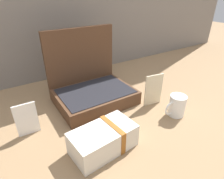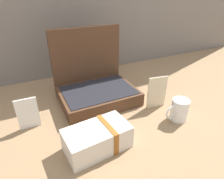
{
  "view_description": "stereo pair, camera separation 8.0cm",
  "coord_description": "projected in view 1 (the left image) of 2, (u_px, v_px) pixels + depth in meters",
  "views": [
    {
      "loc": [
        -0.39,
        -0.62,
        0.53
      ],
      "look_at": [
        -0.0,
        -0.02,
        0.14
      ],
      "focal_mm": 30.38,
      "sensor_mm": 36.0,
      "label": 1
    },
    {
      "loc": [
        -0.32,
        -0.65,
        0.53
      ],
      "look_at": [
        -0.0,
        -0.02,
        0.14
      ],
      "focal_mm": 30.38,
      "sensor_mm": 36.0,
      "label": 2
    }
  ],
  "objects": [
    {
      "name": "open_suitcase",
      "position": [
        91.0,
        86.0,
        0.98
      ],
      "size": [
        0.38,
        0.3,
        0.36
      ],
      "color": "#4C301E",
      "rests_on": "ground_plane"
    },
    {
      "name": "poster_card_right",
      "position": [
        153.0,
        90.0,
        0.94
      ],
      "size": [
        0.1,
        0.02,
        0.16
      ],
      "primitive_type": "cube",
      "rotation": [
        0.0,
        0.0,
        -0.16
      ],
      "color": "beige",
      "rests_on": "ground_plane"
    },
    {
      "name": "coffee_mug",
      "position": [
        177.0,
        106.0,
        0.87
      ],
      "size": [
        0.11,
        0.07,
        0.1
      ],
      "color": "white",
      "rests_on": "ground_plane"
    },
    {
      "name": "ground_plane",
      "position": [
        110.0,
        115.0,
        0.89
      ],
      "size": [
        6.0,
        6.0,
        0.0
      ],
      "primitive_type": "plane",
      "color": "#8C6D4C"
    },
    {
      "name": "info_card_left",
      "position": [
        27.0,
        119.0,
        0.74
      ],
      "size": [
        0.08,
        0.01,
        0.14
      ],
      "primitive_type": "cube",
      "rotation": [
        0.0,
        0.0,
        -0.03
      ],
      "color": "white",
      "rests_on": "ground_plane"
    },
    {
      "name": "cream_toiletry_bag",
      "position": [
        104.0,
        139.0,
        0.68
      ],
      "size": [
        0.24,
        0.15,
        0.09
      ],
      "color": "silver",
      "rests_on": "ground_plane"
    }
  ]
}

